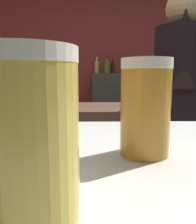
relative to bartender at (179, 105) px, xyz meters
The scene contains 11 objects.
wall_back 2.13m from the bartender, 95.28° to the left, with size 5.20×0.10×2.70m, color brown.
prep_counter 0.71m from the bartender, 70.92° to the left, with size 2.10×0.60×0.90m, color #503B2C.
back_shelf 1.84m from the bartender, 93.20° to the left, with size 0.94×0.36×1.18m, color #3A3F3A.
bartender is the anchor object (origin of this frame).
mixing_bowl 0.54m from the bartender, 113.25° to the left, with size 0.18×0.18×0.05m, color #C24835.
chefs_knife 0.50m from the bartender, 55.26° to the left, with size 0.24×0.03×0.01m, color silver.
pint_glass_near 1.24m from the bartender, 112.88° to the right, with size 0.07×0.07×0.14m.
pint_glass_far 1.43m from the bartender, 115.19° to the right, with size 0.08×0.08×0.14m.
bottle_olive_oil 1.83m from the bartender, 99.11° to the left, with size 0.05×0.05×0.21m.
bottle_vinegar 1.79m from the bartender, 102.06° to the left, with size 0.07×0.07×0.22m.
bottle_hot_sauce 1.95m from the bartender, 105.21° to the left, with size 0.06×0.06×0.25m.
Camera 1 is at (-0.36, -1.35, 1.16)m, focal length 36.69 mm.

